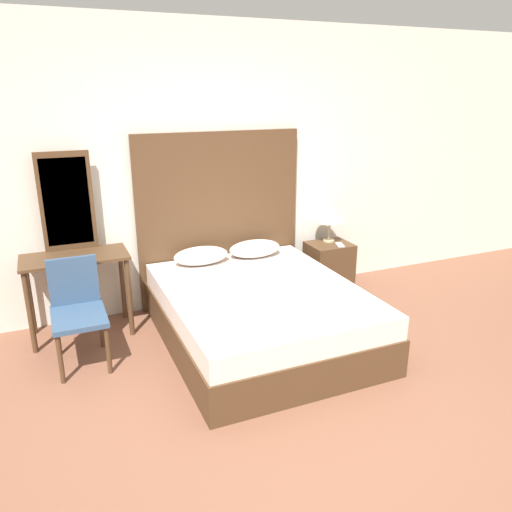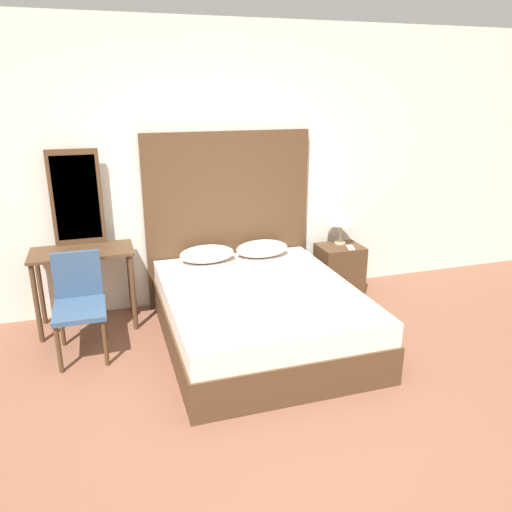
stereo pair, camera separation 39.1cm
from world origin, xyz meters
name	(u,v)px [view 2 (the right image)]	position (x,y,z in m)	size (l,w,h in m)	color
ground_plane	(297,432)	(0.00, 0.00, 0.00)	(16.00, 16.00, 0.00)	brown
wall_back	(211,168)	(0.00, 2.31, 1.35)	(10.00, 0.06, 2.70)	silver
bed	(259,315)	(0.15, 1.24, 0.25)	(1.58, 1.95, 0.50)	#4C331E
headboard	(229,218)	(0.15, 2.24, 0.85)	(1.65, 0.05, 1.71)	#4C331E
pillow_left	(207,254)	(-0.13, 2.01, 0.58)	(0.53, 0.31, 0.16)	silver
pillow_right	(262,249)	(0.42, 2.01, 0.58)	(0.53, 0.31, 0.16)	silver
phone_on_bed	(260,286)	(0.16, 1.26, 0.50)	(0.16, 0.15, 0.01)	#B7B7BC
nightstand	(339,270)	(1.28, 2.00, 0.26)	(0.45, 0.38, 0.53)	#4C331E
table_lamp	(342,215)	(1.31, 2.07, 0.84)	(0.32, 0.32, 0.41)	tan
phone_on_nightstand	(350,247)	(1.35, 1.90, 0.53)	(0.11, 0.16, 0.01)	#B7B7BC
vanity_desk	(83,266)	(-1.26, 1.98, 0.59)	(0.88, 0.45, 0.74)	#4C331E
vanity_mirror	(76,198)	(-1.26, 2.18, 1.17)	(0.44, 0.03, 0.86)	#4C331E
chair	(79,299)	(-1.30, 1.53, 0.46)	(0.40, 0.51, 0.82)	#334C6B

